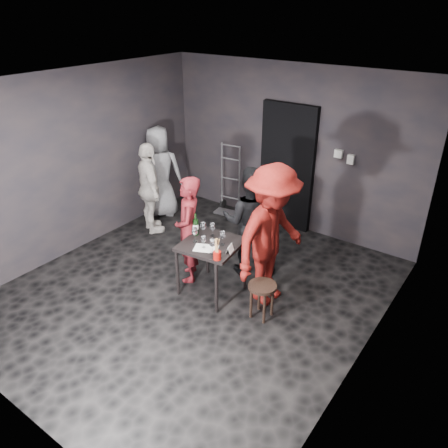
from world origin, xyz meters
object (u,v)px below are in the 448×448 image
Objects in this scene: wine_bottle at (196,227)px; breadstick_cup at (217,250)px; woman_black at (250,218)px; man_maroon at (272,220)px; bystander_grey at (159,168)px; server_red at (189,229)px; stool at (262,291)px; bystander_cream at (149,188)px; hand_truck at (229,200)px; tasting_table at (211,249)px.

breadstick_cup is (0.60, -0.33, 0.02)m from wine_bottle.
woman_black is 0.74× the size of man_maroon.
bystander_grey reaches higher than breadstick_cup.
woman_black is 0.78m from wine_bottle.
server_red is 0.66× the size of man_maroon.
man_maroon is (-0.12, 0.37, 0.78)m from stool.
bystander_grey is 5.99× the size of breadstick_cup.
man_maroon is at bearing 55.70° from breadstick_cup.
bystander_cream is 0.89× the size of bystander_grey.
woman_black is at bearing 60.91° from man_maroon.
server_red is at bearing 154.30° from breadstick_cup.
bystander_cream is (-2.70, 0.85, 0.41)m from stool.
server_red is 1.24m from man_maroon.
man_maroon is 1.07m from wine_bottle.
hand_truck is 2.28m from server_red.
bystander_grey reaches higher than hand_truck.
woman_black is 0.97× the size of bystander_grey.
woman_black is at bearing 79.90° from tasting_table.
tasting_table is at bearing 55.63° from woman_black.
breadstick_cup is at bearing -66.13° from hand_truck.
man_maroon reaches higher than tasting_table.
breadstick_cup is (0.75, -0.36, 0.12)m from server_red.
woman_black is 5.61× the size of wine_bottle.
woman_black is 1.08× the size of bystander_cream.
tasting_table is at bearing -68.58° from hand_truck.
stool is 1.23m from wine_bottle.
hand_truck is 0.72× the size of bystander_grey.
man_maroon reaches higher than bystander_cream.
bystander_cream is at bearing 84.89° from bystander_grey.
wine_bottle is at bearing 41.01° from server_red.
tasting_table reaches higher than stool.
hand_truck is 4.20× the size of wine_bottle.
woman_black reaches higher than server_red.
woman_black reaches higher than breadstick_cup.
hand_truck is at bearing 120.06° from tasting_table.
hand_truck is 0.84× the size of server_red.
server_red is 2.15m from bystander_grey.
woman_black is (0.58, 0.62, 0.09)m from server_red.
bystander_cream is at bearing 162.54° from stool.
server_red reaches higher than breadstick_cup.
hand_truck is at bearing 163.56° from server_red.
man_maroon is at bearing 108.47° from stool.
breadstick_cup is at bearing -28.91° from wine_bottle.
bystander_cream reaches higher than hand_truck.
bystander_grey is (-2.89, 1.05, -0.27)m from man_maroon.
breadstick_cup is (-0.40, -0.58, -0.27)m from man_maroon.
stool is 0.87m from man_maroon.
man_maroon is (1.15, 0.22, 0.39)m from server_red.
bystander_cream is 5.33× the size of breadstick_cup.
woman_black is at bearing 99.90° from breadstick_cup.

